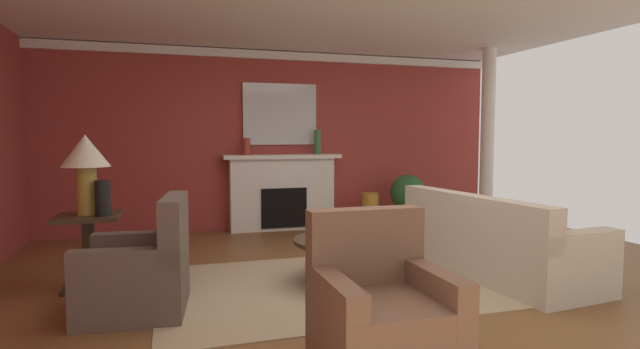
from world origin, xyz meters
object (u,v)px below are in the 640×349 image
object	(u,v)px
mantel_mirror	(280,114)
vase_mantel_right	(317,142)
vase_mantel_left	(246,146)
vase_on_side_table	(103,198)
side_table	(89,246)
potted_plant	(408,196)
coffee_table	(345,250)
table_lamp	(86,159)
fireplace	(282,194)
sofa	(494,247)
armchair_near_window	(140,275)
armchair_facing_fireplace	(382,316)
vase_tall_corner	(370,210)

from	to	relation	value
mantel_mirror	vase_mantel_right	size ratio (longest dim) A/B	3.04
vase_mantel_left	vase_on_side_table	bearing A→B (deg)	-125.10
side_table	potted_plant	size ratio (longest dim) A/B	0.84
coffee_table	potted_plant	world-z (taller)	potted_plant
vase_mantel_left	potted_plant	xyz separation A→B (m)	(2.48, -0.34, -0.79)
table_lamp	vase_mantel_left	xyz separation A→B (m)	(1.84, 2.29, 0.06)
fireplace	vase_mantel_left	size ratio (longest dim) A/B	7.10
sofa	vase_mantel_left	bearing A→B (deg)	124.29
armchair_near_window	vase_mantel_right	size ratio (longest dim) A/B	2.52
armchair_facing_fireplace	vase_mantel_right	distance (m)	4.75
table_lamp	mantel_mirror	bearing A→B (deg)	45.79
vase_tall_corner	side_table	bearing A→B (deg)	-151.30
side_table	vase_tall_corner	xyz separation A→B (m)	(3.73, 2.04, -0.12)
coffee_table	potted_plant	distance (m)	3.24
vase_on_side_table	potted_plant	xyz separation A→B (m)	(4.18, 2.07, -0.37)
mantel_mirror	table_lamp	bearing A→B (deg)	-134.21
armchair_near_window	side_table	world-z (taller)	armchair_near_window
armchair_facing_fireplace	vase_mantel_right	bearing A→B (deg)	78.22
coffee_table	sofa	bearing A→B (deg)	-5.36
mantel_mirror	coffee_table	size ratio (longest dim) A/B	1.15
vase_mantel_left	coffee_table	bearing A→B (deg)	-80.09
mantel_mirror	table_lamp	world-z (taller)	mantel_mirror
armchair_near_window	vase_tall_corner	bearing A→B (deg)	41.71
vase_on_side_table	sofa	bearing A→B (deg)	-9.58
vase_on_side_table	vase_mantel_left	xyz separation A→B (m)	(1.69, 2.41, 0.42)
armchair_near_window	vase_tall_corner	distance (m)	4.33
armchair_facing_fireplace	vase_on_side_table	world-z (taller)	vase_on_side_table
fireplace	side_table	size ratio (longest dim) A/B	2.57
vase_mantel_right	coffee_table	bearing A→B (deg)	-101.56
coffee_table	table_lamp	distance (m)	2.59
armchair_facing_fireplace	vase_mantel_left	bearing A→B (deg)	91.94
mantel_mirror	vase_tall_corner	xyz separation A→B (m)	(1.33, -0.42, -1.49)
coffee_table	vase_tall_corner	xyz separation A→B (m)	(1.38, 2.65, -0.06)
table_lamp	vase_mantel_left	distance (m)	2.94
vase_on_side_table	potted_plant	distance (m)	4.68
armchair_facing_fireplace	table_lamp	xyz separation A→B (m)	(-2.00, 2.25, 0.92)
armchair_near_window	vase_mantel_left	xyz separation A→B (m)	(1.35, 3.13, 0.97)
mantel_mirror	sofa	distance (m)	3.86
coffee_table	vase_on_side_table	bearing A→B (deg)	167.47
armchair_near_window	vase_on_side_table	distance (m)	0.97
sofa	armchair_near_window	distance (m)	3.43
armchair_near_window	mantel_mirror	bearing A→B (deg)	60.10
armchair_near_window	coffee_table	xyz separation A→B (m)	(1.86, 0.23, 0.03)
sofa	armchair_facing_fireplace	size ratio (longest dim) A/B	2.29
sofa	vase_tall_corner	xyz separation A→B (m)	(-0.19, 2.80, -0.02)
armchair_near_window	vase_mantel_left	bearing A→B (deg)	66.70
vase_tall_corner	vase_mantel_left	xyz separation A→B (m)	(-1.88, 0.25, 1.00)
coffee_table	table_lamp	world-z (taller)	table_lamp
fireplace	vase_on_side_table	bearing A→B (deg)	-132.37
vase_tall_corner	coffee_table	bearing A→B (deg)	-117.46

